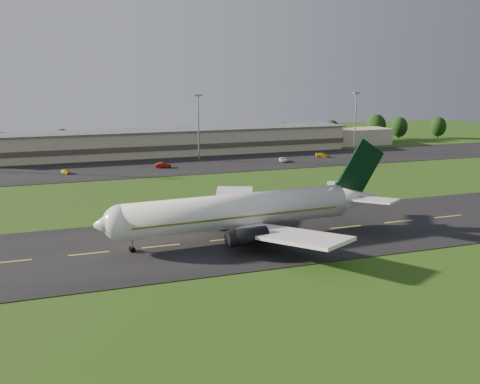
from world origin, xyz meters
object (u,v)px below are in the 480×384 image
object	(u,v)px
service_vehicle_d	(322,155)
service_vehicle_c	(283,160)
airliner	(243,211)
service_vehicle_a	(66,171)
terminal	(191,141)
light_mast_centre	(198,120)
light_mast_east	(356,115)
service_vehicle_b	(163,165)

from	to	relation	value
service_vehicle_d	service_vehicle_c	bearing A→B (deg)	142.61
airliner	service_vehicle_a	bearing A→B (deg)	107.35
terminal	service_vehicle_a	size ratio (longest dim) A/B	39.84
light_mast_centre	service_vehicle_d	world-z (taller)	light_mast_centre
service_vehicle_d	light_mast_east	bearing A→B (deg)	-30.41
airliner	service_vehicle_c	world-z (taller)	airliner
light_mast_centre	airliner	bearing A→B (deg)	-99.45
light_mast_centre	service_vehicle_a	xyz separation A→B (m)	(-39.79, -10.34, -12.02)
airliner	service_vehicle_b	distance (m)	70.39
airliner	service_vehicle_c	xyz separation A→B (m)	(37.02, 68.71, -3.92)
terminal	light_mast_centre	size ratio (longest dim) A/B	7.13
light_mast_east	service_vehicle_d	world-z (taller)	light_mast_east
service_vehicle_d	light_mast_centre	bearing A→B (deg)	116.80
airliner	service_vehicle_a	world-z (taller)	airliner
service_vehicle_b	service_vehicle_d	distance (m)	52.62
terminal	service_vehicle_d	world-z (taller)	terminal
airliner	light_mast_east	bearing A→B (deg)	46.01
service_vehicle_b	airliner	bearing A→B (deg)	-171.51
light_mast_east	service_vehicle_c	xyz separation A→B (m)	(-31.29, -11.23, -11.99)
light_mast_east	service_vehicle_d	bearing A→B (deg)	-156.82
airliner	service_vehicle_d	distance (m)	90.36
light_mast_centre	service_vehicle_b	size ratio (longest dim) A/B	4.49
light_mast_east	service_vehicle_a	distance (m)	96.11
service_vehicle_c	service_vehicle_a	bearing A→B (deg)	-168.32
service_vehicle_a	service_vehicle_c	distance (m)	63.50
terminal	service_vehicle_d	bearing A→B (deg)	-31.02
airliner	service_vehicle_b	xyz separation A→B (m)	(0.19, 70.29, -3.82)
terminal	service_vehicle_d	size ratio (longest dim) A/B	32.36
service_vehicle_b	service_vehicle_c	xyz separation A→B (m)	(36.83, -1.57, -0.10)
light_mast_centre	service_vehicle_a	distance (m)	42.83
service_vehicle_b	service_vehicle_c	size ratio (longest dim) A/B	0.97
service_vehicle_c	terminal	bearing A→B (deg)	141.62
service_vehicle_c	service_vehicle_d	distance (m)	16.35
service_vehicle_c	service_vehicle_d	bearing A→B (deg)	28.68
service_vehicle_a	service_vehicle_c	bearing A→B (deg)	-26.26
service_vehicle_b	service_vehicle_d	xyz separation A→B (m)	(52.53, 2.99, -0.10)
terminal	service_vehicle_b	xyz separation A→B (m)	(-14.52, -25.84, -3.14)
terminal	light_mast_centre	world-z (taller)	light_mast_centre
airliner	terminal	bearing A→B (deg)	77.82
light_mast_centre	service_vehicle_c	distance (m)	28.85
terminal	service_vehicle_d	distance (m)	44.47
light_mast_centre	service_vehicle_c	xyz separation A→B (m)	(23.71, -11.23, -11.99)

